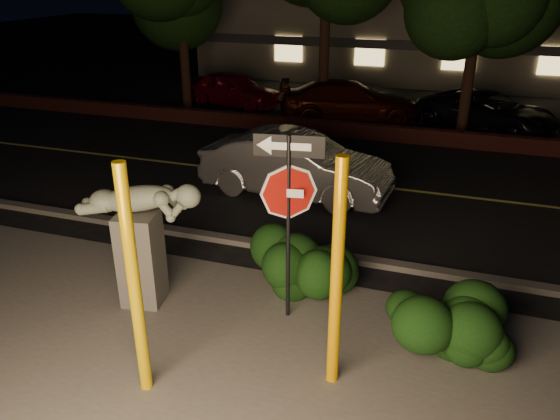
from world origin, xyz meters
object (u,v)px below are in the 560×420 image
object	(u,v)px
signpost	(289,193)
yellow_pole_left	(134,285)
sculpture	(140,230)
silver_sedan	(296,165)
parked_car_darkred	(350,102)
parked_car_dark	(487,111)
yellow_pole_right	(337,278)
parked_car_red	(233,89)

from	to	relation	value
signpost	yellow_pole_left	bearing A→B (deg)	-129.81
sculpture	silver_sedan	distance (m)	5.54
signpost	parked_car_darkred	bearing A→B (deg)	88.30
sculpture	parked_car_dark	xyz separation A→B (m)	(5.55, 13.29, -0.69)
yellow_pole_right	parked_car_red	distance (m)	16.67
yellow_pole_left	parked_car_red	distance (m)	16.61
yellow_pole_right	parked_car_red	xyz separation A→B (m)	(-7.74, 14.74, -0.94)
parked_car_red	parked_car_dark	xyz separation A→B (m)	(9.84, -0.54, -0.03)
yellow_pole_left	signpost	xyz separation A→B (m)	(1.31, 2.20, 0.56)
sculpture	parked_car_dark	world-z (taller)	sculpture
parked_car_red	yellow_pole_left	bearing A→B (deg)	-148.23
signpost	silver_sedan	distance (m)	5.45
yellow_pole_left	signpost	distance (m)	2.62
yellow_pole_left	parked_car_darkred	world-z (taller)	yellow_pole_left
silver_sedan	yellow_pole_left	bearing A→B (deg)	-173.98
signpost	parked_car_red	xyz separation A→B (m)	(-6.70, 13.48, -1.49)
yellow_pole_right	parked_car_red	bearing A→B (deg)	117.72
yellow_pole_left	sculpture	size ratio (longest dim) A/B	1.48
parked_car_red	sculpture	bearing A→B (deg)	-149.96
parked_car_darkred	yellow_pole_right	bearing A→B (deg)	174.52
parked_car_red	parked_car_dark	bearing A→B (deg)	-80.33
yellow_pole_right	yellow_pole_left	bearing A→B (deg)	-158.03
parked_car_darkred	yellow_pole_left	bearing A→B (deg)	164.79
silver_sedan	parked_car_red	distance (m)	9.93
yellow_pole_right	signpost	bearing A→B (deg)	129.82
parked_car_dark	sculpture	bearing A→B (deg)	-177.38
sculpture	parked_car_darkred	bearing A→B (deg)	75.87
silver_sedan	yellow_pole_right	bearing A→B (deg)	-153.58
signpost	parked_car_dark	world-z (taller)	signpost
yellow_pole_right	sculpture	xyz separation A→B (m)	(-3.45, 0.91, -0.28)
yellow_pole_left	yellow_pole_right	bearing A→B (deg)	21.97
yellow_pole_right	signpost	world-z (taller)	yellow_pole_right
silver_sedan	signpost	bearing A→B (deg)	-159.22
yellow_pole_left	sculpture	distance (m)	2.17
sculpture	signpost	bearing A→B (deg)	-2.50
parked_car_darkred	parked_car_dark	distance (m)	4.81
signpost	parked_car_dark	distance (m)	13.41
yellow_pole_right	parked_car_darkred	bearing A→B (deg)	101.04
silver_sedan	sculpture	bearing A→B (deg)	174.84
yellow_pole_right	parked_car_red	size ratio (longest dim) A/B	0.80
yellow_pole_left	signpost	size ratio (longest dim) A/B	1.06
yellow_pole_left	silver_sedan	size ratio (longest dim) A/B	0.69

